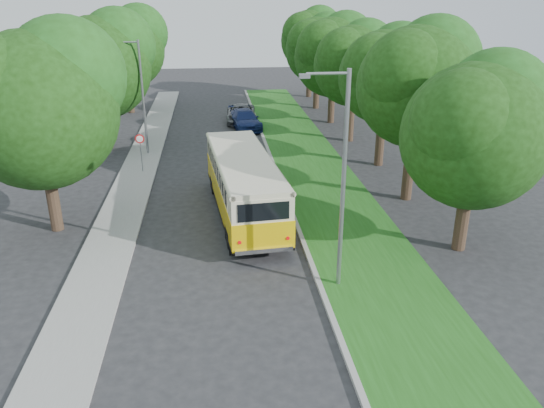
{
  "coord_description": "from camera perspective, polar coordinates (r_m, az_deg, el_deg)",
  "views": [
    {
      "loc": [
        -0.1,
        -19.43,
        10.26
      ],
      "look_at": [
        2.35,
        2.31,
        1.5
      ],
      "focal_mm": 35.0,
      "sensor_mm": 36.0,
      "label": 1
    }
  ],
  "objects": [
    {
      "name": "grass_verge",
      "position": [
        27.15,
        6.93,
        -0.4
      ],
      "size": [
        4.5,
        70.0,
        0.13
      ],
      "primitive_type": "cube",
      "color": "#1F5416",
      "rests_on": "ground"
    },
    {
      "name": "car_white",
      "position": [
        33.69,
        -3.66,
        5.37
      ],
      "size": [
        2.01,
        4.64,
        1.49
      ],
      "primitive_type": "imported",
      "rotation": [
        0.0,
        0.0,
        0.1
      ],
      "color": "silver",
      "rests_on": "ground"
    },
    {
      "name": "vintage_bus",
      "position": [
        25.6,
        -3.05,
        1.88
      ],
      "size": [
        3.6,
        10.58,
        3.08
      ],
      "primitive_type": null,
      "rotation": [
        0.0,
        0.0,
        0.09
      ],
      "color": "yellow",
      "rests_on": "ground"
    },
    {
      "name": "car_grey",
      "position": [
        45.42,
        -3.33,
        9.67
      ],
      "size": [
        2.65,
        5.32,
        1.45
      ],
      "primitive_type": "imported",
      "rotation": [
        0.0,
        0.0,
        -0.05
      ],
      "color": "#565A5E",
      "rests_on": "ground"
    },
    {
      "name": "lamppost_far",
      "position": [
        36.25,
        -13.9,
        11.44
      ],
      "size": [
        1.71,
        0.16,
        7.5
      ],
      "color": "gray",
      "rests_on": "ground"
    },
    {
      "name": "ground",
      "position": [
        21.97,
        -5.45,
        -6.12
      ],
      "size": [
        120.0,
        120.0,
        0.0
      ],
      "primitive_type": "plane",
      "color": "#252528",
      "rests_on": "ground"
    },
    {
      "name": "warning_sign",
      "position": [
        32.84,
        -13.98,
        6.09
      ],
      "size": [
        0.56,
        0.1,
        2.5
      ],
      "color": "gray",
      "rests_on": "ground"
    },
    {
      "name": "lamppost_near",
      "position": [
        18.43,
        7.44,
        3.0
      ],
      "size": [
        1.71,
        0.16,
        8.0
      ],
      "color": "gray",
      "rests_on": "ground"
    },
    {
      "name": "car_silver",
      "position": [
        34.03,
        -3.42,
        5.55
      ],
      "size": [
        2.64,
        4.64,
        1.49
      ],
      "primitive_type": "imported",
      "rotation": [
        0.0,
        0.0,
        0.21
      ],
      "color": "silver",
      "rests_on": "ground"
    },
    {
      "name": "treeline",
      "position": [
        37.81,
        -1.51,
        15.24
      ],
      "size": [
        24.27,
        41.91,
        9.46
      ],
      "color": "#332319",
      "rests_on": "ground"
    },
    {
      "name": "sidewalk",
      "position": [
        26.88,
        -15.99,
        -1.37
      ],
      "size": [
        2.2,
        70.0,
        0.12
      ],
      "primitive_type": "cube",
      "color": "gray",
      "rests_on": "ground"
    },
    {
      "name": "car_blue",
      "position": [
        43.25,
        -2.95,
        9.07
      ],
      "size": [
        2.8,
        5.32,
        1.47
      ],
      "primitive_type": "imported",
      "rotation": [
        0.0,
        0.0,
        0.15
      ],
      "color": "navy",
      "rests_on": "ground"
    },
    {
      "name": "curb",
      "position": [
        26.72,
        2.02,
        -0.59
      ],
      "size": [
        0.2,
        70.0,
        0.15
      ],
      "primitive_type": "cube",
      "color": "gray",
      "rests_on": "ground"
    }
  ]
}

